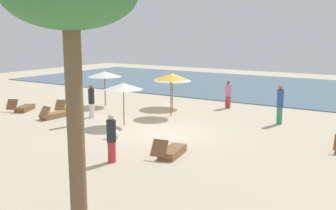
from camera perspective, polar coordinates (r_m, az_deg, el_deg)
ground_plane at (r=18.24m, az=0.20°, el=-4.05°), size 60.00×60.00×0.00m
ocean_water at (r=33.58m, az=16.03°, el=2.25°), size 48.00×16.00×0.06m
umbrella_0 at (r=19.62m, az=-6.33°, el=2.65°), size 1.87×1.87×2.09m
umbrella_1 at (r=24.18m, az=0.65°, el=3.95°), size 2.24×2.24×2.06m
umbrella_2 at (r=25.08m, az=-8.97°, el=4.34°), size 2.06×2.06×2.14m
umbrella_3 at (r=21.67m, az=0.42°, el=4.01°), size 1.86×1.86×2.30m
lounger_0 at (r=23.87m, az=-13.56°, el=-0.46°), size 1.11×1.76×0.73m
lounger_3 at (r=22.27m, az=-15.87°, el=-1.36°), size 0.71×1.70×0.72m
lounger_4 at (r=15.01m, az=0.48°, el=-6.59°), size 0.89×1.75×0.72m
lounger_5 at (r=24.82m, az=-19.74°, el=-0.39°), size 1.28×1.75×0.72m
person_0 at (r=21.83m, az=-10.77°, el=0.56°), size 0.45×0.45×1.76m
person_1 at (r=20.16m, az=-12.95°, el=-0.00°), size 0.36×0.36×1.95m
person_2 at (r=20.64m, az=15.56°, el=0.13°), size 0.45×0.45×1.97m
person_3 at (r=14.26m, az=-8.01°, el=-4.67°), size 0.47×0.47×1.72m
person_4 at (r=24.35m, az=8.50°, el=1.48°), size 0.38×0.38×1.66m
dog at (r=17.62m, az=-7.52°, el=-4.05°), size 0.65×0.74×0.35m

